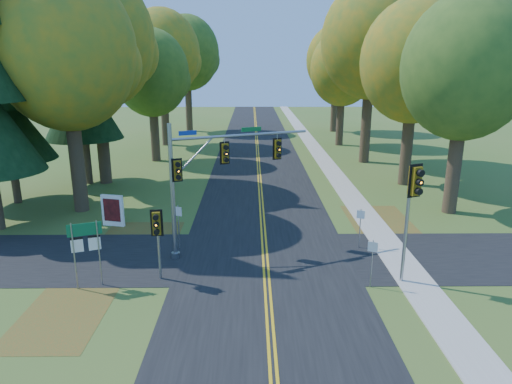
{
  "coord_description": "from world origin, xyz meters",
  "views": [
    {
      "loc": [
        -0.63,
        -17.84,
        8.79
      ],
      "look_at": [
        -0.43,
        2.01,
        3.2
      ],
      "focal_mm": 32.0,
      "sensor_mm": 36.0,
      "label": 1
    }
  ],
  "objects_px": {
    "east_signal_pole": "(413,194)",
    "route_sign_cluster": "(86,241)",
    "traffic_mast": "(209,171)",
    "info_kiosk": "(113,211)"
  },
  "relations": [
    {
      "from": "east_signal_pole",
      "to": "route_sign_cluster",
      "type": "xyz_separation_m",
      "value": [
        -12.95,
        -0.11,
        -1.87
      ]
    },
    {
      "from": "traffic_mast",
      "to": "east_signal_pole",
      "type": "xyz_separation_m",
      "value": [
        8.31,
        -3.38,
        -0.2
      ]
    },
    {
      "from": "east_signal_pole",
      "to": "route_sign_cluster",
      "type": "relative_size",
      "value": 1.8
    },
    {
      "from": "info_kiosk",
      "to": "east_signal_pole",
      "type": "bearing_deg",
      "value": -13.03
    },
    {
      "from": "east_signal_pole",
      "to": "route_sign_cluster",
      "type": "bearing_deg",
      "value": 159.74
    },
    {
      "from": "info_kiosk",
      "to": "route_sign_cluster",
      "type": "bearing_deg",
      "value": -67.05
    },
    {
      "from": "route_sign_cluster",
      "to": "traffic_mast",
      "type": "bearing_deg",
      "value": 16.45
    },
    {
      "from": "traffic_mast",
      "to": "route_sign_cluster",
      "type": "height_order",
      "value": "traffic_mast"
    },
    {
      "from": "east_signal_pole",
      "to": "info_kiosk",
      "type": "relative_size",
      "value": 2.84
    },
    {
      "from": "east_signal_pole",
      "to": "info_kiosk",
      "type": "height_order",
      "value": "east_signal_pole"
    }
  ]
}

